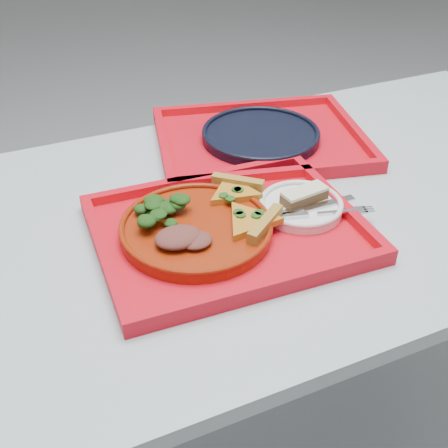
{
  "coord_description": "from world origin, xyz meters",
  "views": [
    {
      "loc": [
        -0.43,
        -0.79,
        1.34
      ],
      "look_at": [
        -0.12,
        -0.08,
        0.78
      ],
      "focal_mm": 45.0,
      "sensor_mm": 36.0,
      "label": 1
    }
  ],
  "objects_px": {
    "dinner_plate": "(196,230)",
    "navy_plate": "(261,136)",
    "tray_main": "(228,233)",
    "dessert_bar": "(304,195)",
    "tray_far": "(260,142)"
  },
  "relations": [
    {
      "from": "dinner_plate",
      "to": "navy_plate",
      "type": "bearing_deg",
      "value": 46.07
    },
    {
      "from": "tray_main",
      "to": "dessert_bar",
      "type": "height_order",
      "value": "dessert_bar"
    },
    {
      "from": "dessert_bar",
      "to": "tray_main",
      "type": "bearing_deg",
      "value": 175.71
    },
    {
      "from": "tray_far",
      "to": "dinner_plate",
      "type": "xyz_separation_m",
      "value": [
        -0.26,
        -0.27,
        0.02
      ]
    },
    {
      "from": "tray_main",
      "to": "dinner_plate",
      "type": "distance_m",
      "value": 0.06
    },
    {
      "from": "dinner_plate",
      "to": "navy_plate",
      "type": "height_order",
      "value": "dinner_plate"
    },
    {
      "from": "tray_far",
      "to": "navy_plate",
      "type": "bearing_deg",
      "value": 0.0
    },
    {
      "from": "tray_main",
      "to": "tray_far",
      "type": "xyz_separation_m",
      "value": [
        0.21,
        0.28,
        0.0
      ]
    },
    {
      "from": "tray_main",
      "to": "dessert_bar",
      "type": "bearing_deg",
      "value": 5.35
    },
    {
      "from": "tray_far",
      "to": "dessert_bar",
      "type": "bearing_deg",
      "value": -87.18
    },
    {
      "from": "tray_far",
      "to": "dinner_plate",
      "type": "relative_size",
      "value": 1.73
    },
    {
      "from": "tray_main",
      "to": "tray_far",
      "type": "distance_m",
      "value": 0.35
    },
    {
      "from": "tray_main",
      "to": "navy_plate",
      "type": "bearing_deg",
      "value": 56.24
    },
    {
      "from": "tray_far",
      "to": "navy_plate",
      "type": "xyz_separation_m",
      "value": [
        0.0,
        0.0,
        0.01
      ]
    },
    {
      "from": "navy_plate",
      "to": "dessert_bar",
      "type": "relative_size",
      "value": 2.9
    }
  ]
}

